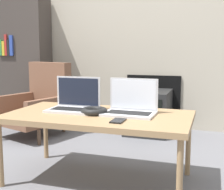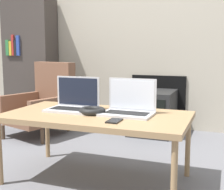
# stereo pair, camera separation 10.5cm
# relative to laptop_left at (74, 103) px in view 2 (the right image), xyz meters

# --- Properties ---
(wall_back) EXTENTS (7.00, 0.08, 2.60)m
(wall_back) POSITION_rel_laptop_left_xyz_m (0.21, 1.59, 0.77)
(wall_back) COLOR #B7AD99
(wall_back) RESTS_ON ground_plane
(table) EXTENTS (1.24, 0.67, 0.47)m
(table) POSITION_rel_laptop_left_xyz_m (0.21, -0.07, -0.09)
(table) COLOR #9E7A51
(table) RESTS_ON ground_plane
(laptop_left) EXTENTS (0.34, 0.23, 0.24)m
(laptop_left) POSITION_rel_laptop_left_xyz_m (0.00, 0.00, 0.00)
(laptop_left) COLOR silver
(laptop_left) RESTS_ON table
(laptop_right) EXTENTS (0.35, 0.24, 0.24)m
(laptop_right) POSITION_rel_laptop_left_xyz_m (0.42, -0.00, 0.00)
(laptop_right) COLOR silver
(laptop_right) RESTS_ON table
(headphones) EXTENTS (0.18, 0.18, 0.04)m
(headphones) POSITION_rel_laptop_left_xyz_m (0.18, -0.08, -0.03)
(headphones) COLOR black
(headphones) RESTS_ON table
(phone) EXTENTS (0.07, 0.13, 0.01)m
(phone) POSITION_rel_laptop_left_xyz_m (0.40, -0.24, -0.05)
(phone) COLOR black
(phone) RESTS_ON table
(tv) EXTENTS (0.45, 0.52, 0.47)m
(tv) POSITION_rel_laptop_left_xyz_m (0.28, 1.28, -0.29)
(tv) COLOR black
(tv) RESTS_ON ground_plane
(armchair) EXTENTS (0.73, 0.76, 0.77)m
(armchair) POSITION_rel_laptop_left_xyz_m (-0.82, 0.88, -0.18)
(armchair) COLOR brown
(armchair) RESTS_ON ground_plane
(bookshelf) EXTENTS (0.64, 0.32, 1.51)m
(bookshelf) POSITION_rel_laptop_left_xyz_m (-1.33, 1.39, 0.23)
(bookshelf) COLOR #3F3833
(bookshelf) RESTS_ON ground_plane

